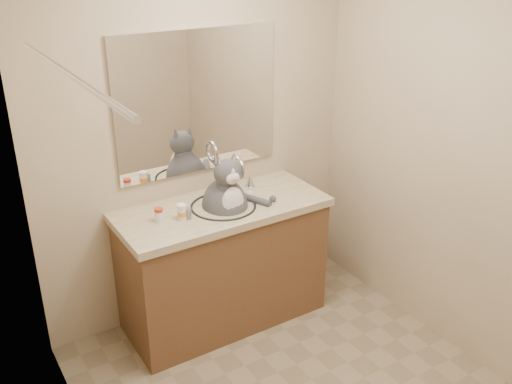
# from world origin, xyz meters

# --- Properties ---
(room) EXTENTS (2.22, 2.52, 2.42)m
(room) POSITION_xyz_m (0.00, 0.00, 1.20)
(room) COLOR gray
(room) RESTS_ON ground
(vanity) EXTENTS (1.34, 0.59, 1.12)m
(vanity) POSITION_xyz_m (0.00, 0.96, 0.44)
(vanity) COLOR brown
(vanity) RESTS_ON ground
(mirror) EXTENTS (1.10, 0.02, 0.90)m
(mirror) POSITION_xyz_m (0.00, 1.24, 1.45)
(mirror) COLOR white
(mirror) RESTS_ON room
(shower_curtain) EXTENTS (0.02, 1.30, 1.93)m
(shower_curtain) POSITION_xyz_m (-1.05, 0.10, 1.03)
(shower_curtain) COLOR #B9AB8C
(shower_curtain) RESTS_ON ground
(cat) EXTENTS (0.40, 0.33, 0.57)m
(cat) POSITION_xyz_m (0.02, 0.94, 0.87)
(cat) COLOR #46464B
(cat) RESTS_ON vanity
(pill_bottle_redcap) EXTENTS (0.06, 0.06, 0.09)m
(pill_bottle_redcap) POSITION_xyz_m (-0.42, 0.96, 0.89)
(pill_bottle_redcap) COLOR white
(pill_bottle_redcap) RESTS_ON vanity
(pill_bottle_orange) EXTENTS (0.07, 0.07, 0.10)m
(pill_bottle_orange) POSITION_xyz_m (-0.29, 0.92, 0.90)
(pill_bottle_orange) COLOR white
(pill_bottle_orange) RESTS_ON vanity
(grey_canister) EXTENTS (0.04, 0.04, 0.07)m
(grey_canister) POSITION_xyz_m (-0.26, 0.91, 0.88)
(grey_canister) COLOR slate
(grey_canister) RESTS_ON vanity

